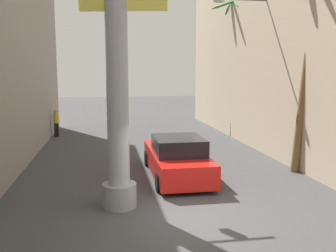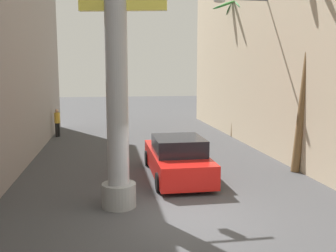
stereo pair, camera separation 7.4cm
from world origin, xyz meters
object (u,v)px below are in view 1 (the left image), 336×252
(palm_tree_near_right, at_px, (307,40))
(palm_tree_mid_right, at_px, (235,47))
(street_lamp, at_px, (260,60))
(traffic_light_mast, at_px, (36,55))
(neon_sign_pole, at_px, (116,19))
(pedestrian_far_left, at_px, (56,121))
(car_lead, at_px, (177,158))

(palm_tree_near_right, relative_size, palm_tree_mid_right, 1.02)
(street_lamp, distance_m, palm_tree_near_right, 3.67)
(traffic_light_mast, bearing_deg, neon_sign_pole, -37.11)
(pedestrian_far_left, bearing_deg, palm_tree_near_right, -42.84)
(car_lead, bearing_deg, palm_tree_mid_right, 58.26)
(palm_tree_near_right, height_order, palm_tree_mid_right, palm_tree_near_right)
(neon_sign_pole, height_order, palm_tree_mid_right, neon_sign_pole)
(neon_sign_pole, xyz_separation_m, palm_tree_mid_right, (7.43, 11.25, 0.06))
(pedestrian_far_left, bearing_deg, car_lead, -60.38)
(street_lamp, bearing_deg, palm_tree_near_right, -84.81)
(street_lamp, bearing_deg, pedestrian_far_left, 148.72)
(car_lead, distance_m, palm_tree_near_right, 6.72)
(traffic_light_mast, xyz_separation_m, palm_tree_near_right, (9.77, 0.99, 0.70))
(street_lamp, bearing_deg, neon_sign_pole, -137.24)
(neon_sign_pole, xyz_separation_m, street_lamp, (6.98, 6.45, -0.86))
(palm_tree_near_right, bearing_deg, neon_sign_pole, -158.66)
(street_lamp, distance_m, pedestrian_far_left, 12.57)
(car_lead, distance_m, palm_tree_mid_right, 10.91)
(traffic_light_mast, relative_size, pedestrian_far_left, 3.75)
(car_lead, relative_size, palm_tree_mid_right, 0.62)
(neon_sign_pole, distance_m, street_lamp, 9.54)
(street_lamp, relative_size, car_lead, 1.46)
(palm_tree_mid_right, bearing_deg, street_lamp, -95.39)
(traffic_light_mast, distance_m, palm_tree_mid_right, 13.67)
(street_lamp, distance_m, palm_tree_mid_right, 4.90)
(street_lamp, xyz_separation_m, palm_tree_near_right, (0.33, -3.60, 0.63))
(traffic_light_mast, bearing_deg, street_lamp, 25.90)
(palm_tree_mid_right, bearing_deg, neon_sign_pole, -123.46)
(street_lamp, bearing_deg, palm_tree_mid_right, 84.61)
(street_lamp, xyz_separation_m, car_lead, (-4.72, -3.57, -3.80))
(neon_sign_pole, xyz_separation_m, pedestrian_far_left, (-3.33, 12.72, -4.37))
(street_lamp, relative_size, pedestrian_far_left, 4.34)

